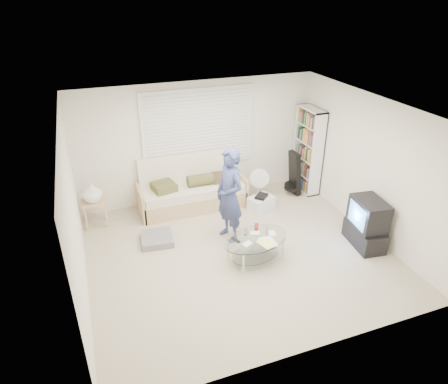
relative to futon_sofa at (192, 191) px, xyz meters
name	(u,v)px	position (x,y,z in m)	size (l,w,h in m)	color
ground	(238,252)	(0.29, -1.88, -0.35)	(5.00, 5.00, 0.00)	tan
room_shell	(229,155)	(0.29, -1.40, 1.28)	(5.02, 4.52, 2.51)	white
window_blinds	(199,129)	(0.29, 0.32, 1.20)	(2.32, 0.08, 1.62)	silver
futon_sofa	(192,191)	(0.00, 0.00, 0.00)	(2.18, 0.88, 1.07)	tan
grey_floor_pillow	(157,239)	(-0.96, -1.07, -0.29)	(0.55, 0.55, 0.13)	slate
side_table	(92,194)	(-1.93, -0.11, 0.32)	(0.46, 0.37, 0.91)	tan
bookshelf	(308,150)	(2.61, -0.13, 0.58)	(0.29, 0.78, 1.86)	white
guitar_case	(294,176)	(2.24, -0.26, 0.08)	(0.35, 0.36, 0.97)	black
floor_fan	(258,181)	(1.42, -0.18, 0.06)	(0.44, 0.28, 0.70)	white
storage_bin	(261,203)	(1.28, -0.67, -0.19)	(0.58, 0.49, 0.35)	white
tv_unit	(367,224)	(2.49, -2.41, 0.08)	(0.53, 0.86, 0.88)	black
coffee_table	(256,243)	(0.49, -2.16, 0.00)	(1.28, 0.95, 0.55)	silver
standing_person	(230,196)	(0.31, -1.39, 0.52)	(0.63, 0.42, 1.74)	navy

